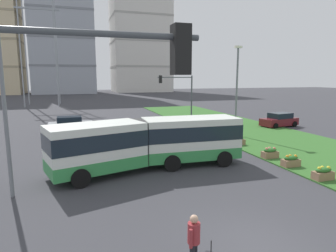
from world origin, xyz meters
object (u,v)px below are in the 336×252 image
articulated_bus (150,142)px  flower_planter_1 (323,173)px  flower_planter_5 (233,139)px  traffic_light_near_left (25,158)px  apartment_tower_centre (140,31)px  flower_planter_2 (291,161)px  apartment_tower_westcentre (61,14)px  streetlight_left (2,85)px  streetlight_median (237,87)px  car_silver_hatch (71,124)px  flower_planter_3 (270,153)px  car_maroon_sedan (279,120)px  pedestrian_crossing (194,239)px  flower_planter_4 (238,141)px  traffic_light_far_right (180,92)px

articulated_bus → flower_planter_1: articulated_bus is taller
flower_planter_5 → traffic_light_near_left: bearing=-128.7°
apartment_tower_centre → flower_planter_2: bearing=-97.3°
apartment_tower_westcentre → streetlight_left: bearing=-90.0°
traffic_light_near_left → streetlight_median: size_ratio=0.76×
car_silver_hatch → flower_planter_3: 19.89m
flower_planter_5 → apartment_tower_centre: (12.99, 94.93, 23.02)m
car_silver_hatch → flower_planter_3: (13.13, -14.93, -0.33)m
car_maroon_sedan → traffic_light_near_left: traffic_light_near_left is taller
car_silver_hatch → flower_planter_5: size_ratio=4.05×
flower_planter_1 → car_maroon_sedan: bearing=58.6°
flower_planter_1 → flower_planter_3: 4.52m
flower_planter_5 → flower_planter_1: bearing=-90.0°
car_silver_hatch → flower_planter_1: bearing=-56.0°
pedestrian_crossing → streetlight_left: bearing=128.7°
articulated_bus → apartment_tower_centre: 104.03m
flower_planter_3 → flower_planter_4: same height
apartment_tower_westcentre → flower_planter_1: bearing=-81.1°
car_maroon_sedan → streetlight_median: 9.04m
flower_planter_4 → car_maroon_sedan: bearing=35.8°
car_maroon_sedan → flower_planter_3: 14.45m
flower_planter_2 → apartment_tower_westcentre: bearing=99.1°
flower_planter_5 → streetlight_left: streetlight_left is taller
car_maroon_sedan → streetlight_left: streetlight_left is taller
articulated_bus → flower_planter_2: bearing=-16.1°
flower_planter_3 → traffic_light_near_left: size_ratio=0.17×
car_maroon_sedan → car_silver_hatch: bearing=170.0°
car_maroon_sedan → traffic_light_near_left: size_ratio=0.73×
streetlight_left → apartment_tower_centre: size_ratio=0.20×
apartment_tower_centre → traffic_light_near_left: bearing=-103.3°
flower_planter_2 → flower_planter_4: size_ratio=1.00×
pedestrian_crossing → apartment_tower_centre: size_ratio=0.04×
traffic_light_far_right → streetlight_left: (-13.89, -15.04, 1.21)m
pedestrian_crossing → flower_planter_1: size_ratio=1.58×
traffic_light_far_right → flower_planter_1: bearing=-84.5°
flower_planter_2 → traffic_light_far_right: traffic_light_far_right is taller
pedestrian_crossing → streetlight_median: bearing=56.2°
pedestrian_crossing → streetlight_left: (-6.03, 7.53, 4.20)m
pedestrian_crossing → apartment_tower_westcentre: apartment_tower_westcentre is taller
car_silver_hatch → pedestrian_crossing: pedestrian_crossing is taller
flower_planter_3 → streetlight_left: streetlight_left is taller
flower_planter_4 → traffic_light_near_left: bearing=-130.0°
articulated_bus → apartment_tower_westcentre: size_ratio=0.22×
flower_planter_4 → traffic_light_far_right: size_ratio=0.19×
flower_planter_3 → streetlight_median: size_ratio=0.13×
pedestrian_crossing → flower_planter_5: bearing=56.0°
flower_planter_3 → car_maroon_sedan: bearing=49.2°
flower_planter_2 → flower_planter_3: bearing=90.0°
streetlight_left → articulated_bus: bearing=16.7°
traffic_light_far_right → apartment_tower_westcentre: bearing=99.6°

